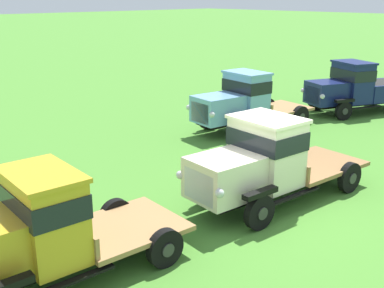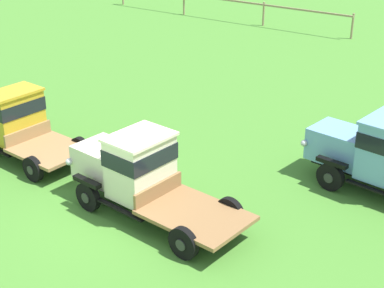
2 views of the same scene
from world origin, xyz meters
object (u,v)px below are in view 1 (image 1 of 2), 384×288
at_px(vintage_truck_midrow_center, 261,161).
at_px(vintage_truck_back_of_row, 358,88).
at_px(vintage_truck_second_in_line, 31,232).
at_px(vintage_truck_far_side, 241,102).

bearing_deg(vintage_truck_midrow_center, vintage_truck_back_of_row, 16.68).
distance_m(vintage_truck_second_in_line, vintage_truck_midrow_center, 5.64).
distance_m(vintage_truck_midrow_center, vintage_truck_far_side, 6.71).
xyz_separation_m(vintage_truck_midrow_center, vintage_truck_back_of_row, (10.69, 3.20, -0.04)).
distance_m(vintage_truck_second_in_line, vintage_truck_far_side, 11.20).
distance_m(vintage_truck_second_in_line, vintage_truck_back_of_row, 16.53).
xyz_separation_m(vintage_truck_midrow_center, vintage_truck_far_side, (4.76, 4.74, -0.01)).
bearing_deg(vintage_truck_second_in_line, vintage_truck_midrow_center, -5.24).
height_order(vintage_truck_second_in_line, vintage_truck_midrow_center, vintage_truck_midrow_center).
height_order(vintage_truck_midrow_center, vintage_truck_back_of_row, vintage_truck_back_of_row).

